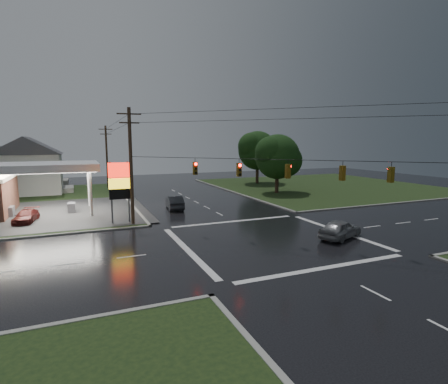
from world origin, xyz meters
name	(u,v)px	position (x,y,z in m)	size (l,w,h in m)	color
ground	(270,239)	(0.00, 0.00, 0.00)	(120.00, 120.00, 0.00)	black
grass_ne	(323,186)	(26.00, 26.00, 0.04)	(36.00, 36.00, 0.08)	black
pylon_sign	(119,182)	(-10.50, 10.50, 4.01)	(2.00, 0.35, 6.00)	#59595E
utility_pole_nw	(131,165)	(-9.50, 9.50, 5.72)	(2.20, 0.32, 11.00)	#382619
utility_pole_n	(107,156)	(-9.50, 38.00, 5.47)	(2.20, 0.32, 10.50)	#382619
traffic_signals	(272,160)	(0.02, -0.02, 6.48)	(26.87, 26.87, 1.47)	black
house_near	(29,165)	(-20.95, 36.00, 4.41)	(11.05, 8.48, 8.60)	silver
house_far	(31,161)	(-21.95, 48.00, 4.41)	(11.05, 8.48, 8.60)	silver
tree_ne_near	(278,157)	(14.14, 21.99, 5.56)	(7.99, 6.80, 8.98)	black
tree_ne_far	(258,151)	(17.15, 33.99, 6.18)	(8.46, 7.20, 9.80)	black
car_north	(175,202)	(-3.82, 15.61, 0.79)	(1.66, 4.77, 1.57)	black
car_crossing	(340,229)	(5.51, -1.94, 0.78)	(1.83, 4.56, 1.55)	slate
car_pump	(26,216)	(-19.06, 14.50, 0.61)	(1.72, 4.23, 1.23)	#561613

